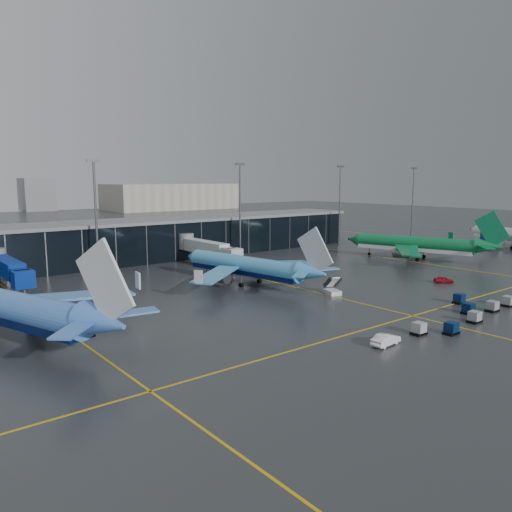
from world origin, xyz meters
TOP-DOWN VIEW (x-y plane):
  - ground at (0.00, 0.00)m, footprint 600.00×600.00m
  - terminal_pier at (0.00, 62.00)m, footprint 142.00×17.00m
  - jet_bridges at (-35.00, 42.99)m, footprint 94.00×27.50m
  - flood_masts at (5.00, 50.00)m, footprint 203.00×0.50m
  - distant_hangars at (49.94, 270.08)m, footprint 260.00×71.00m
  - taxi_lines at (10.00, 10.61)m, footprint 220.00×120.00m
  - airliner_arkefly at (-42.40, 13.15)m, footprint 52.44×55.88m
  - airliner_klm_near at (4.08, 20.88)m, footprint 40.05×44.06m
  - airliner_aer_lingus at (58.88, 18.03)m, footprint 47.54×50.92m
  - baggage_carts at (16.28, -20.82)m, footprint 27.58×9.94m
  - mobile_airstair at (11.32, 3.10)m, footprint 3.09×3.73m
  - service_van_red at (36.80, -4.24)m, footprint 3.97×3.80m
  - service_van_white at (-4.81, -21.02)m, footprint 4.83×2.00m

SIDE VIEW (x-z plane):
  - ground at x=0.00m, z-range 0.00..0.00m
  - taxi_lines at x=10.00m, z-range 0.00..0.02m
  - service_van_red at x=36.80m, z-range 0.00..1.34m
  - baggage_carts at x=16.28m, z-range -0.09..1.61m
  - mobile_airstair at x=11.32m, z-range -0.95..2.49m
  - service_van_white at x=-4.81m, z-range 0.00..1.55m
  - jet_bridges at x=-35.00m, z-range 0.95..8.15m
  - terminal_pier at x=0.00m, z-range 0.07..10.77m
  - airliner_klm_near at x=4.08m, z-range 0.00..12.08m
  - airliner_aer_lingus at x=58.88m, z-range 0.00..12.89m
  - airliner_arkefly at x=-42.40m, z-range 0.00..13.95m
  - distant_hangars at x=49.94m, z-range -2.21..19.79m
  - flood_masts at x=5.00m, z-range 1.06..26.56m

